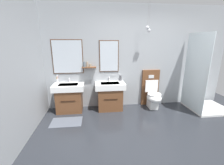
{
  "coord_description": "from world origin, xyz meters",
  "views": [
    {
      "loc": [
        -1.12,
        -2.06,
        1.76
      ],
      "look_at": [
        -0.71,
        1.42,
        0.78
      ],
      "focal_mm": 24.03,
      "sensor_mm": 36.0,
      "label": 1
    }
  ],
  "objects_px": {
    "toothbrush_cup": "(57,80)",
    "soap_dispenser": "(121,78)",
    "shower_tray": "(203,95)",
    "toilet": "(152,94)",
    "vanity_sink_right": "(110,95)",
    "vanity_sink_left": "(69,97)"
  },
  "relations": [
    {
      "from": "toothbrush_cup",
      "to": "soap_dispenser",
      "type": "distance_m",
      "value": 1.65
    },
    {
      "from": "toothbrush_cup",
      "to": "soap_dispenser",
      "type": "bearing_deg",
      "value": 0.34
    },
    {
      "from": "vanity_sink_right",
      "to": "soap_dispenser",
      "type": "bearing_deg",
      "value": 29.6
    },
    {
      "from": "vanity_sink_left",
      "to": "shower_tray",
      "type": "xyz_separation_m",
      "value": [
        3.44,
        -0.31,
        0.02
      ]
    },
    {
      "from": "vanity_sink_left",
      "to": "soap_dispenser",
      "type": "bearing_deg",
      "value": 7.44
    },
    {
      "from": "vanity_sink_left",
      "to": "toothbrush_cup",
      "type": "xyz_separation_m",
      "value": [
        -0.3,
        0.17,
        0.4
      ]
    },
    {
      "from": "vanity_sink_right",
      "to": "shower_tray",
      "type": "xyz_separation_m",
      "value": [
        2.4,
        -0.31,
        0.02
      ]
    },
    {
      "from": "soap_dispenser",
      "to": "vanity_sink_right",
      "type": "bearing_deg",
      "value": -150.4
    },
    {
      "from": "toothbrush_cup",
      "to": "shower_tray",
      "type": "height_order",
      "value": "shower_tray"
    },
    {
      "from": "vanity_sink_right",
      "to": "toilet",
      "type": "distance_m",
      "value": 1.15
    },
    {
      "from": "toilet",
      "to": "vanity_sink_right",
      "type": "bearing_deg",
      "value": -179.73
    },
    {
      "from": "vanity_sink_right",
      "to": "vanity_sink_left",
      "type": "bearing_deg",
      "value": 180.0
    },
    {
      "from": "toothbrush_cup",
      "to": "toilet",
      "type": "bearing_deg",
      "value": -3.7
    },
    {
      "from": "toilet",
      "to": "shower_tray",
      "type": "bearing_deg",
      "value": -14.05
    },
    {
      "from": "shower_tray",
      "to": "toilet",
      "type": "bearing_deg",
      "value": 165.95
    },
    {
      "from": "toilet",
      "to": "toothbrush_cup",
      "type": "relative_size",
      "value": 4.9
    },
    {
      "from": "vanity_sink_left",
      "to": "toothbrush_cup",
      "type": "distance_m",
      "value": 0.52
    },
    {
      "from": "toilet",
      "to": "soap_dispenser",
      "type": "distance_m",
      "value": 0.95
    },
    {
      "from": "vanity_sink_right",
      "to": "soap_dispenser",
      "type": "distance_m",
      "value": 0.54
    },
    {
      "from": "shower_tray",
      "to": "vanity_sink_left",
      "type": "bearing_deg",
      "value": 174.89
    },
    {
      "from": "soap_dispenser",
      "to": "shower_tray",
      "type": "xyz_separation_m",
      "value": [
        2.09,
        -0.48,
        -0.39
      ]
    },
    {
      "from": "toilet",
      "to": "toothbrush_cup",
      "type": "height_order",
      "value": "toilet"
    }
  ]
}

